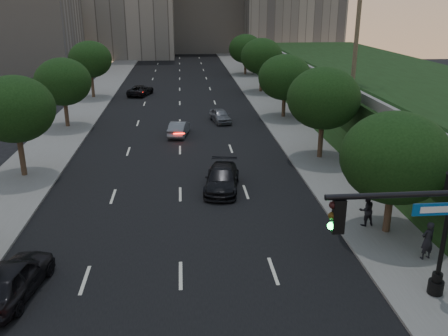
{
  "coord_description": "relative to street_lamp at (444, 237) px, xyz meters",
  "views": [
    {
      "loc": [
        0.29,
        -12.58,
        11.08
      ],
      "look_at": [
        2.16,
        8.44,
        3.6
      ],
      "focal_mm": 38.0,
      "sensor_mm": 36.0,
      "label": 1
    }
  ],
  "objects": [
    {
      "name": "tree_left_b",
      "position": [
        -20.32,
        15.37,
        1.94
      ],
      "size": [
        5.0,
        5.0,
        6.71
      ],
      "color": "#38281C",
      "rests_on": "ground"
    },
    {
      "name": "tree_right_b",
      "position": [
        0.28,
        17.37,
        1.88
      ],
      "size": [
        5.2,
        5.2,
        6.74
      ],
      "color": "#38281C",
      "rests_on": "ground"
    },
    {
      "name": "sidewalk_left",
      "position": [
        -20.27,
        27.37,
        -2.56
      ],
      "size": [
        4.5,
        140.0,
        0.15
      ],
      "primitive_type": "cube",
      "color": "slate",
      "rests_on": "ground"
    },
    {
      "name": "sidewalk_right",
      "position": [
        0.23,
        27.37,
        -2.56
      ],
      "size": [
        4.5,
        140.0,
        0.15
      ],
      "primitive_type": "cube",
      "color": "slate",
      "rests_on": "ground"
    },
    {
      "name": "street_lamp",
      "position": [
        0.0,
        0.0,
        0.0
      ],
      "size": [
        0.64,
        0.64,
        5.62
      ],
      "color": "black",
      "rests_on": "ground"
    },
    {
      "name": "sedan_far_left",
      "position": [
        -14.81,
        43.65,
        -2.0
      ],
      "size": [
        3.38,
        5.0,
        1.27
      ],
      "primitive_type": "imported",
      "rotation": [
        0.0,
        0.0,
        2.84
      ],
      "color": "black",
      "rests_on": "ground"
    },
    {
      "name": "road_surface",
      "position": [
        -10.02,
        27.37,
        -2.62
      ],
      "size": [
        16.0,
        140.0,
        0.02
      ],
      "primitive_type": "cube",
      "color": "black",
      "rests_on": "ground"
    },
    {
      "name": "parapet_wall",
      "position": [
        3.48,
        25.37,
        1.72
      ],
      "size": [
        0.35,
        90.0,
        0.7
      ],
      "primitive_type": "cube",
      "color": "slate",
      "rests_on": "embankment"
    },
    {
      "name": "office_block_filler",
      "position": [
        -36.02,
        67.37,
        4.37
      ],
      "size": [
        18.0,
        16.0,
        14.0
      ],
      "primitive_type": "cube",
      "color": "#A09D93",
      "rests_on": "ground"
    },
    {
      "name": "embankment",
      "position": [
        11.98,
        25.37,
        -0.63
      ],
      "size": [
        18.0,
        90.0,
        4.0
      ],
      "primitive_type": "cube",
      "color": "black",
      "rests_on": "ground"
    },
    {
      "name": "sedan_near_left",
      "position": [
        -16.6,
        1.52,
        -1.85
      ],
      "size": [
        2.57,
        4.84,
        1.57
      ],
      "primitive_type": "imported",
      "rotation": [
        0.0,
        0.0,
        2.98
      ],
      "color": "black",
      "rests_on": "ground"
    },
    {
      "name": "tree_right_a",
      "position": [
        0.28,
        5.37,
        1.39
      ],
      "size": [
        5.2,
        5.2,
        6.24
      ],
      "color": "#38281C",
      "rests_on": "ground"
    },
    {
      "name": "tree_right_d",
      "position": [
        0.28,
        44.37,
        1.88
      ],
      "size": [
        5.2,
        5.2,
        6.74
      ],
      "color": "#38281C",
      "rests_on": "ground"
    },
    {
      "name": "sedan_mid_left",
      "position": [
        -10.07,
        24.71,
        -1.99
      ],
      "size": [
        2.05,
        4.1,
        1.29
      ],
      "primitive_type": "imported",
      "rotation": [
        0.0,
        0.0,
        2.96
      ],
      "color": "slate",
      "rests_on": "ground"
    },
    {
      "name": "pedestrian_a",
      "position": [
        0.91,
        2.61,
        -1.59
      ],
      "size": [
        0.74,
        0.58,
        1.79
      ],
      "primitive_type": "imported",
      "rotation": [
        0.0,
        0.0,
        3.39
      ],
      "color": "black",
      "rests_on": "sidewalk_right"
    },
    {
      "name": "sedan_near_right",
      "position": [
        -7.43,
        11.98,
        -1.93
      ],
      "size": [
        2.72,
        5.12,
        1.41
      ],
      "primitive_type": "imported",
      "rotation": [
        0.0,
        0.0,
        -0.16
      ],
      "color": "black",
      "rests_on": "ground"
    },
    {
      "name": "sedan_far_right",
      "position": [
        -6.14,
        29.18,
        -1.99
      ],
      "size": [
        2.18,
        3.98,
        1.28
      ],
      "primitive_type": "imported",
      "rotation": [
        0.0,
        0.0,
        0.18
      ],
      "color": "slate",
      "rests_on": "ground"
    },
    {
      "name": "tree_right_c",
      "position": [
        0.28,
        30.37,
        1.39
      ],
      "size": [
        5.2,
        5.2,
        6.24
      ],
      "color": "#38281C",
      "rests_on": "ground"
    },
    {
      "name": "tree_left_c",
      "position": [
        -20.32,
        28.37,
        1.57
      ],
      "size": [
        5.0,
        5.0,
        6.34
      ],
      "color": "#38281C",
      "rests_on": "ground"
    },
    {
      "name": "pedestrian_c",
      "position": [
        1.02,
        9.72,
        -1.66
      ],
      "size": [
        1.04,
        0.84,
        1.65
      ],
      "primitive_type": "imported",
      "rotation": [
        0.0,
        0.0,
        3.68
      ],
      "color": "black",
      "rests_on": "sidewalk_right"
    },
    {
      "name": "tree_left_d",
      "position": [
        -20.32,
        42.37,
        1.94
      ],
      "size": [
        5.0,
        5.0,
        6.71
      ],
      "color": "#38281C",
      "rests_on": "ground"
    },
    {
      "name": "tree_right_e",
      "position": [
        0.28,
        59.37,
        1.39
      ],
      "size": [
        5.2,
        5.2,
        6.24
      ],
      "color": "#38281C",
      "rests_on": "ground"
    },
    {
      "name": "pedestrian_b",
      "position": [
        -0.53,
        6.11,
        -1.64
      ],
      "size": [
        0.94,
        0.8,
        1.7
      ],
      "primitive_type": "imported",
      "rotation": [
        0.0,
        0.0,
        3.36
      ],
      "color": "black",
      "rests_on": "sidewalk_right"
    }
  ]
}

